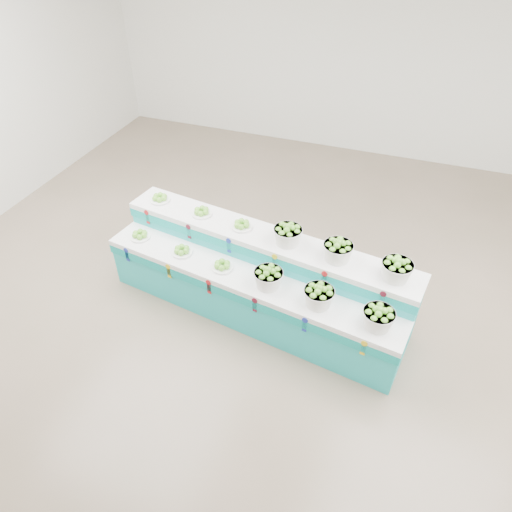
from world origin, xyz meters
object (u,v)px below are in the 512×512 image
at_px(basket_lower_left, 268,277).
at_px(basket_upper_right, 397,269).
at_px(plate_upper_mid, 202,211).
at_px(display_stand, 256,278).

distance_m(basket_lower_left, basket_upper_right, 1.41).
bearing_deg(plate_upper_mid, basket_upper_right, -8.86).
distance_m(plate_upper_mid, basket_upper_right, 2.51).
bearing_deg(basket_lower_left, basket_upper_right, 11.49).
bearing_deg(display_stand, plate_upper_mid, 165.54).
xyz_separation_m(plate_upper_mid, basket_upper_right, (2.48, -0.39, 0.07)).
bearing_deg(basket_upper_right, display_stand, 179.73).
distance_m(display_stand, basket_lower_left, 0.50).
bearing_deg(plate_upper_mid, display_stand, -23.32).
xyz_separation_m(display_stand, basket_upper_right, (1.60, -0.01, 0.63)).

